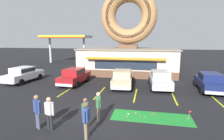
# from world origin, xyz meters

# --- Properties ---
(ground_plane) EXTENTS (160.00, 160.00, 0.00)m
(ground_plane) POSITION_xyz_m (0.00, 0.00, 0.00)
(ground_plane) COLOR black
(donut_shop_building) EXTENTS (12.30, 6.75, 10.96)m
(donut_shop_building) POSITION_xyz_m (0.19, 13.94, 3.74)
(donut_shop_building) COLOR brown
(donut_shop_building) RESTS_ON ground
(putting_mat) EXTENTS (4.56, 1.55, 0.03)m
(putting_mat) POSITION_xyz_m (3.04, 0.95, 0.01)
(putting_mat) COLOR #1E842D
(putting_mat) RESTS_ON ground
(mini_donut_near_left) EXTENTS (0.13, 0.13, 0.04)m
(mini_donut_near_left) POSITION_xyz_m (2.13, 1.29, 0.05)
(mini_donut_near_left) COLOR #D17F47
(mini_donut_near_left) RESTS_ON putting_mat
(mini_donut_near_right) EXTENTS (0.13, 0.13, 0.04)m
(mini_donut_near_right) POSITION_xyz_m (3.21, 1.51, 0.05)
(mini_donut_near_right) COLOR brown
(mini_donut_near_right) RESTS_ON putting_mat
(mini_donut_mid_left) EXTENTS (0.13, 0.13, 0.04)m
(mini_donut_mid_left) POSITION_xyz_m (3.12, 1.26, 0.05)
(mini_donut_mid_left) COLOR brown
(mini_donut_mid_left) RESTS_ON putting_mat
(mini_donut_mid_centre) EXTENTS (0.13, 0.13, 0.04)m
(mini_donut_mid_centre) POSITION_xyz_m (1.67, 0.63, 0.05)
(mini_donut_mid_centre) COLOR brown
(mini_donut_mid_centre) RESTS_ON putting_mat
(mini_donut_mid_right) EXTENTS (0.13, 0.13, 0.04)m
(mini_donut_mid_right) POSITION_xyz_m (2.42, 0.82, 0.05)
(mini_donut_mid_right) COLOR brown
(mini_donut_mid_right) RESTS_ON putting_mat
(mini_donut_far_left) EXTENTS (0.13, 0.13, 0.04)m
(mini_donut_far_left) POSITION_xyz_m (5.04, 1.16, 0.05)
(mini_donut_far_left) COLOR brown
(mini_donut_far_left) RESTS_ON putting_mat
(mini_donut_far_centre) EXTENTS (0.13, 0.13, 0.04)m
(mini_donut_far_centre) POSITION_xyz_m (1.70, 1.06, 0.05)
(mini_donut_far_centre) COLOR #E5C666
(mini_donut_far_centre) RESTS_ON putting_mat
(golf_ball) EXTENTS (0.04, 0.04, 0.04)m
(golf_ball) POSITION_xyz_m (2.69, 0.82, 0.05)
(golf_ball) COLOR white
(golf_ball) RESTS_ON putting_mat
(putting_flag_pin) EXTENTS (0.13, 0.01, 0.55)m
(putting_flag_pin) POSITION_xyz_m (5.11, 0.96, 0.44)
(putting_flag_pin) COLOR silver
(putting_flag_pin) RESTS_ON putting_mat
(car_red) EXTENTS (2.14, 4.63, 1.60)m
(car_red) POSITION_xyz_m (-4.48, 7.43, 0.87)
(car_red) COLOR maroon
(car_red) RESTS_ON ground
(car_white) EXTENTS (2.23, 4.67, 1.60)m
(car_white) POSITION_xyz_m (-10.19, 7.21, 0.87)
(car_white) COLOR silver
(car_white) RESTS_ON ground
(car_champagne) EXTENTS (2.22, 4.67, 1.60)m
(car_champagne) POSITION_xyz_m (0.44, 7.36, 0.87)
(car_champagne) COLOR #BCAD89
(car_champagne) RESTS_ON ground
(car_navy) EXTENTS (2.20, 4.66, 1.60)m
(car_navy) POSITION_xyz_m (8.14, 7.53, 0.87)
(car_navy) COLOR navy
(car_navy) RESTS_ON ground
(car_silver) EXTENTS (2.15, 4.64, 1.60)m
(car_silver) POSITION_xyz_m (3.94, 7.69, 0.87)
(car_silver) COLOR #B2B5BA
(car_silver) RESTS_ON ground
(pedestrian_blue_sweater_man) EXTENTS (0.57, 0.34, 1.70)m
(pedestrian_blue_sweater_man) POSITION_xyz_m (-1.91, -1.51, 0.95)
(pedestrian_blue_sweater_man) COLOR #232328
(pedestrian_blue_sweater_man) RESTS_ON ground
(pedestrian_hooded_kid) EXTENTS (0.32, 0.58, 1.64)m
(pedestrian_hooded_kid) POSITION_xyz_m (0.17, -0.08, 0.90)
(pedestrian_hooded_kid) COLOR #7F7056
(pedestrian_hooded_kid) RESTS_ON ground
(pedestrian_leather_jacket_man) EXTENTS (0.25, 0.60, 1.62)m
(pedestrian_leather_jacket_man) POSITION_xyz_m (-0.21, -1.08, 0.90)
(pedestrian_leather_jacket_man) COLOR #474C66
(pedestrian_leather_jacket_man) RESTS_ON ground
(pedestrian_clipboard_woman) EXTENTS (0.24, 0.60, 1.71)m
(pedestrian_clipboard_woman) POSITION_xyz_m (0.12, -1.85, 0.95)
(pedestrian_clipboard_woman) COLOR #7F7056
(pedestrian_clipboard_woman) RESTS_ON ground
(pedestrian_beanie_man) EXTENTS (0.49, 0.42, 1.75)m
(pedestrian_beanie_man) POSITION_xyz_m (-2.60, -1.47, 0.98)
(pedestrian_beanie_man) COLOR #474C66
(pedestrian_beanie_man) RESTS_ON ground
(trash_bin) EXTENTS (0.57, 0.57, 0.97)m
(trash_bin) POSITION_xyz_m (-6.52, 11.32, 0.50)
(trash_bin) COLOR #51565B
(trash_bin) RESTS_ON ground
(gas_station_canopy) EXTENTS (9.00, 4.46, 5.30)m
(gas_station_canopy) POSITION_xyz_m (-12.55, 22.49, 4.86)
(gas_station_canopy) COLOR silver
(gas_station_canopy) RESTS_ON ground
(parking_stripe_far_left) EXTENTS (0.12, 3.60, 0.01)m
(parking_stripe_far_left) POSITION_xyz_m (-4.15, 5.00, 0.00)
(parking_stripe_far_left) COLOR yellow
(parking_stripe_far_left) RESTS_ON ground
(parking_stripe_left) EXTENTS (0.12, 3.60, 0.01)m
(parking_stripe_left) POSITION_xyz_m (-1.15, 5.00, 0.00)
(parking_stripe_left) COLOR yellow
(parking_stripe_left) RESTS_ON ground
(parking_stripe_mid_left) EXTENTS (0.12, 3.60, 0.01)m
(parking_stripe_mid_left) POSITION_xyz_m (1.85, 5.00, 0.00)
(parking_stripe_mid_left) COLOR yellow
(parking_stripe_mid_left) RESTS_ON ground
(parking_stripe_centre) EXTENTS (0.12, 3.60, 0.01)m
(parking_stripe_centre) POSITION_xyz_m (4.85, 5.00, 0.00)
(parking_stripe_centre) COLOR yellow
(parking_stripe_centre) RESTS_ON ground
(parking_stripe_mid_right) EXTENTS (0.12, 3.60, 0.01)m
(parking_stripe_mid_right) POSITION_xyz_m (7.85, 5.00, 0.00)
(parking_stripe_mid_right) COLOR yellow
(parking_stripe_mid_right) RESTS_ON ground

